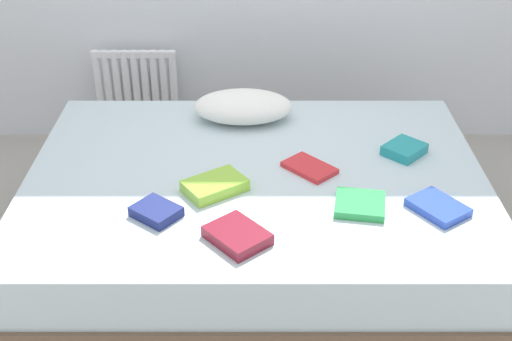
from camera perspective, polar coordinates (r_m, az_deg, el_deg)
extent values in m
plane|color=#9E998E|center=(3.18, 0.00, -7.92)|extent=(8.00, 8.00, 0.00)
cube|color=brown|center=(3.09, 0.00, -5.90)|extent=(2.00, 1.50, 0.28)
cube|color=silver|center=(2.95, 0.00, -2.00)|extent=(1.96, 1.46, 0.22)
cylinder|color=white|center=(4.13, -13.10, 6.60)|extent=(0.04, 0.04, 0.49)
cylinder|color=white|center=(4.12, -12.35, 6.62)|extent=(0.04, 0.04, 0.49)
cylinder|color=white|center=(4.11, -11.59, 6.63)|extent=(0.04, 0.04, 0.49)
cylinder|color=white|center=(4.10, -10.82, 6.65)|extent=(0.04, 0.04, 0.49)
cylinder|color=white|center=(4.09, -10.05, 6.67)|extent=(0.04, 0.04, 0.49)
cylinder|color=white|center=(4.08, -9.28, 6.68)|extent=(0.04, 0.04, 0.49)
cylinder|color=white|center=(4.07, -8.51, 6.70)|extent=(0.04, 0.04, 0.49)
cylinder|color=white|center=(4.07, -7.73, 6.71)|extent=(0.04, 0.04, 0.49)
cylinder|color=white|center=(4.06, -6.95, 6.72)|extent=(0.04, 0.04, 0.49)
cube|color=white|center=(4.01, -10.35, 9.63)|extent=(0.49, 0.04, 0.04)
cube|color=white|center=(4.19, -9.78, 3.83)|extent=(0.49, 0.04, 0.04)
ellipsoid|color=white|center=(3.31, -1.10, 5.43)|extent=(0.48, 0.30, 0.14)
cube|color=maroon|center=(2.48, -1.58, -5.51)|extent=(0.27, 0.28, 0.04)
cube|color=#2847B7|center=(2.73, 15.11, -3.01)|extent=(0.25, 0.26, 0.03)
cube|color=teal|center=(3.09, 12.41, 1.76)|extent=(0.22, 0.22, 0.05)
cube|color=green|center=(2.69, 8.78, -2.85)|extent=(0.22, 0.22, 0.03)
cube|color=red|center=(2.91, 4.53, 0.24)|extent=(0.25, 0.25, 0.02)
cube|color=navy|center=(2.63, -8.42, -3.46)|extent=(0.22, 0.21, 0.04)
cube|color=#8CC638|center=(2.76, -3.49, -1.29)|extent=(0.29, 0.27, 0.05)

